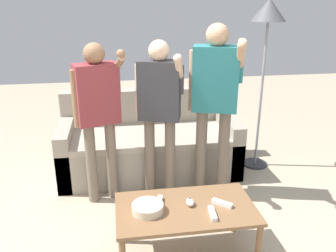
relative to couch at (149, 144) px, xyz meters
name	(u,v)px	position (x,y,z in m)	size (l,w,h in m)	color
couch	(149,144)	(0.00, 0.00, 0.00)	(1.89, 0.87, 0.85)	#9E9384
coffee_table	(186,214)	(0.11, -1.50, 0.08)	(0.99, 0.56, 0.43)	brown
snack_bowl	(148,208)	(-0.16, -1.52, 0.17)	(0.22, 0.22, 0.06)	beige
game_remote_nunchuk	(190,202)	(0.15, -1.48, 0.16)	(0.06, 0.09, 0.05)	white
floor_lamp	(268,23)	(1.22, -0.10, 1.29)	(0.35, 0.35, 1.82)	#2D2D33
player_left	(98,106)	(-0.50, -0.57, 0.64)	(0.47, 0.29, 1.48)	#756656
player_center	(159,102)	(0.05, -0.56, 0.64)	(0.42, 0.42, 1.49)	#756656
player_right	(215,92)	(0.55, -0.60, 0.73)	(0.46, 0.48, 1.63)	#756656
game_remote_wand_near	(160,202)	(-0.07, -1.43, 0.15)	(0.07, 0.15, 0.03)	white
game_remote_wand_far	(212,213)	(0.27, -1.63, 0.15)	(0.05, 0.16, 0.03)	white
game_remote_wand_spare	(222,203)	(0.37, -1.51, 0.15)	(0.14, 0.13, 0.03)	white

